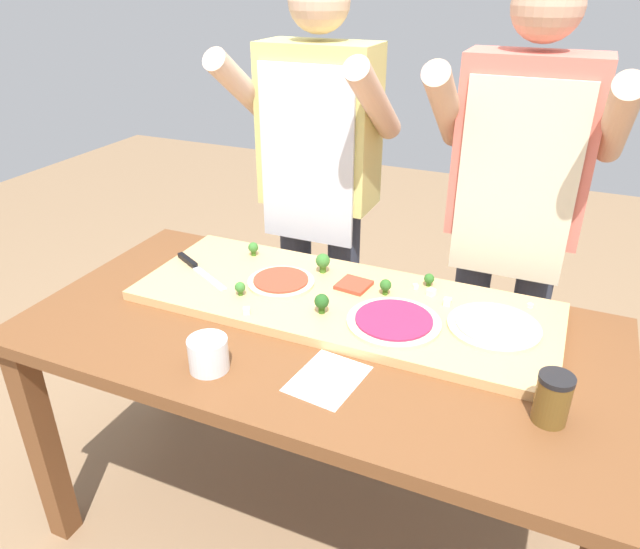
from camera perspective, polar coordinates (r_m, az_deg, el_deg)
ground_plane at (r=2.15m, az=-0.35°, el=-22.97°), size 8.00×8.00×0.00m
prep_table at (r=1.69m, az=-0.41°, el=-8.17°), size 1.63×0.82×0.78m
cutting_board at (r=1.73m, az=2.14°, el=-2.63°), size 1.23×0.46×0.03m
chefs_knife at (r=1.93m, az=-12.04°, el=0.79°), size 0.27×0.16×0.02m
pizza_whole_tomato_red at (r=1.80m, az=-3.80°, el=-0.67°), size 0.20×0.20×0.02m
pizza_whole_cheese_artichoke at (r=1.64m, az=16.48°, el=-4.80°), size 0.25×0.25×0.02m
pizza_whole_beet_magenta at (r=1.61m, az=7.15°, el=-4.51°), size 0.26×0.26×0.02m
pizza_slice_far_left at (r=1.78m, az=3.28°, el=-1.02°), size 0.10×0.10×0.01m
broccoli_floret_front_right at (r=1.63m, az=0.13°, el=-2.67°), size 0.04×0.04×0.06m
broccoli_floret_center_right at (r=1.73m, az=6.36°, el=-1.08°), size 0.03×0.03×0.05m
broccoli_floret_front_left at (r=1.97m, az=-6.48°, el=2.58°), size 0.03×0.03×0.05m
broccoli_floret_front_mid at (r=1.80m, az=10.51°, el=-0.44°), size 0.03×0.03×0.04m
broccoli_floret_back_left at (r=1.85m, az=0.28°, el=1.27°), size 0.05×0.05×0.06m
broccoli_floret_back_mid at (r=1.74m, az=-7.74°, el=-1.27°), size 0.03×0.03×0.04m
cheese_crumble_a at (r=1.72m, az=12.23°, el=-2.61°), size 0.02×0.02×0.02m
cheese_crumble_b at (r=1.77m, az=19.68°, el=-2.85°), size 0.02×0.02×0.01m
cheese_crumble_c at (r=1.76m, az=10.71°, el=-1.69°), size 0.03×0.03×0.02m
cheese_crumble_d at (r=1.79m, az=9.21°, el=-1.15°), size 0.02×0.02×0.01m
cheese_crumble_e at (r=1.65m, az=-7.12°, el=-3.50°), size 0.02×0.02×0.02m
flour_cup at (r=1.48m, az=-10.74°, el=-7.74°), size 0.10×0.10×0.09m
sauce_jar at (r=1.39m, az=21.59°, el=-11.11°), size 0.08×0.08×0.12m
recipe_note at (r=1.44m, az=0.75°, el=-10.05°), size 0.17×0.21×0.00m
cook_left at (r=2.13m, az=-0.17°, el=9.45°), size 0.54×0.39×1.67m
cook_right at (r=1.97m, az=18.40°, el=6.53°), size 0.54×0.39×1.67m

